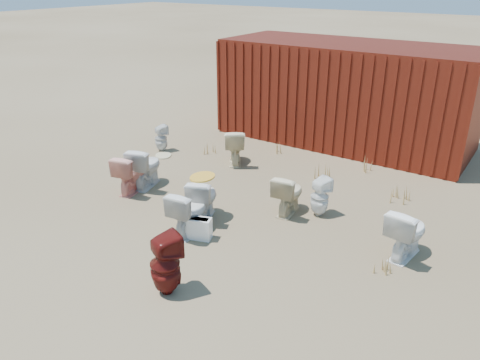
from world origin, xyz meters
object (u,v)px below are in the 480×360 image
Objects in this scene: toilet_front_pink at (131,173)px; toilet_back_beige_left at (235,146)px; toilet_front_maroon at (165,264)px; toilet_back_e at (320,197)px; toilet_back_a at (161,138)px; toilet_back_yellowlid at (203,198)px; toilet_front_e at (407,232)px; toilet_back_beige_right at (288,194)px; shipping_container at (346,93)px; toilet_front_c at (189,212)px; loose_tank at (196,228)px; toilet_front_a at (146,167)px.

toilet_back_beige_left is at bearing -120.88° from toilet_front_pink.
toilet_front_maroon reaches higher than toilet_back_e.
toilet_back_yellowlid is (2.92, -2.06, 0.06)m from toilet_back_a.
toilet_front_e is 1.09× the size of toilet_back_beige_right.
toilet_front_maroon is 5.50m from toilet_back_a.
shipping_container reaches higher than toilet_front_maroon.
toilet_back_yellowlid is at bearing 20.59° from toilet_front_e.
toilet_back_beige_left reaches higher than toilet_back_yellowlid.
toilet_back_yellowlid is at bearing 78.34° from toilet_back_beige_left.
toilet_back_a is at bearing -135.22° from shipping_container.
toilet_front_maroon is 1.10× the size of toilet_back_beige_left.
toilet_front_e reaches higher than toilet_front_c.
toilet_back_e is (3.41, 1.16, -0.04)m from toilet_front_pink.
toilet_back_a is at bearing -21.00° from toilet_back_beige_right.
toilet_back_beige_left reaches higher than loose_tank.
toilet_back_beige_right reaches higher than toilet_back_e.
toilet_back_beige_left is at bearing -115.26° from shipping_container.
toilet_front_e is (2.33, 2.66, -0.03)m from toilet_front_maroon.
toilet_front_e reaches higher than toilet_back_yellowlid.
toilet_front_e is 1.60× the size of loose_tank.
toilet_front_pink is 0.89× the size of toilet_front_maroon.
toilet_front_maroon is at bearing -85.33° from shipping_container.
toilet_front_c is 0.89× the size of toilet_front_maroon.
toilet_front_a is 1.18× the size of toilet_back_e.
toilet_front_c is 1.02× the size of toilet_back_yellowlid.
loose_tank is (1.35, -3.02, -0.22)m from toilet_back_beige_left.
toilet_front_c is 2.29m from toilet_back_e.
toilet_back_beige_left is at bearing -151.99° from toilet_back_a.
toilet_front_pink is 5.08m from toilet_front_e.
toilet_back_beige_right is 1.49m from toilet_back_yellowlid.
loose_tank is (-2.90, -1.35, -0.23)m from toilet_front_e.
toilet_back_beige_right is (4.02, -1.06, 0.05)m from toilet_back_a.
toilet_front_a is at bearing -18.38° from toilet_front_maroon.
toilet_back_yellowlid is at bearing -93.33° from shipping_container.
toilet_front_maroon is 1.18× the size of toilet_back_beige_right.
toilet_back_yellowlid is at bearing 98.09° from loose_tank.
toilet_front_maroon is at bearing 96.41° from toilet_back_e.
toilet_front_a reaches higher than toilet_front_e.
toilet_back_beige_right is at bearing -160.21° from toilet_back_yellowlid.
toilet_front_a reaches higher than toilet_back_beige_right.
shipping_container is 7.78× the size of toilet_front_pink.
toilet_back_yellowlid is (-0.89, 1.90, -0.05)m from toilet_front_maroon.
shipping_container is 4.63m from toilet_back_a.
toilet_front_pink is at bearing -24.38° from toilet_back_yellowlid.
toilet_back_yellowlid is (1.03, -2.42, -0.02)m from toilet_back_beige_left.
toilet_front_e is at bearing 170.85° from toilet_back_yellowlid.
toilet_front_c is 1.55× the size of loose_tank.
toilet_back_a is (-3.81, 3.97, -0.12)m from toilet_front_maroon.
toilet_front_a is (-2.08, -4.85, -0.79)m from shipping_container.
shipping_container is 3.24m from toilet_back_beige_left.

